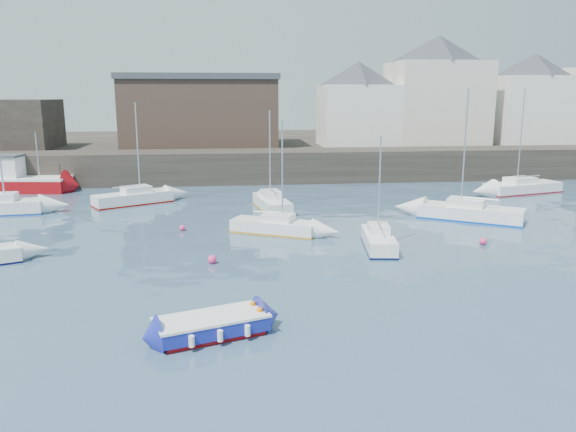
{
  "coord_description": "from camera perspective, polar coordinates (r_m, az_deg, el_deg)",
  "views": [
    {
      "loc": [
        -3.57,
        -19.31,
        8.38
      ],
      "look_at": [
        0.0,
        12.0,
        1.5
      ],
      "focal_mm": 35.0,
      "sensor_mm": 36.0,
      "label": 1
    }
  ],
  "objects": [
    {
      "name": "sailboat_f",
      "position": [
        41.33,
        -1.65,
        1.33
      ],
      "size": [
        2.6,
        5.74,
        7.2
      ],
      "color": "white",
      "rests_on": "ground"
    },
    {
      "name": "buoy_near",
      "position": [
        28.67,
        -7.71,
        -4.8
      ],
      "size": [
        0.46,
        0.46,
        0.46
      ],
      "primitive_type": "sphere",
      "color": "#FF3678",
      "rests_on": "ground"
    },
    {
      "name": "bldg_east_a",
      "position": [
        65.68,
        14.87,
        12.29
      ],
      "size": [
        13.36,
        13.36,
        11.8
      ],
      "color": "beige",
      "rests_on": "land_strip"
    },
    {
      "name": "buoy_far",
      "position": [
        35.74,
        -10.68,
        -1.46
      ],
      "size": [
        0.37,
        0.37,
        0.37
      ],
      "primitive_type": "sphere",
      "color": "#FF3678",
      "rests_on": "ground"
    },
    {
      "name": "water",
      "position": [
        21.35,
        3.71,
        -10.82
      ],
      "size": [
        220.0,
        220.0,
        0.0
      ],
      "primitive_type": "plane",
      "color": "#2D4760",
      "rests_on": "ground"
    },
    {
      "name": "blue_dinghy",
      "position": [
        20.29,
        -7.78,
        -10.91
      ],
      "size": [
        4.27,
        2.89,
        0.75
      ],
      "color": "maroon",
      "rests_on": "ground"
    },
    {
      "name": "sailboat_g",
      "position": [
        52.43,
        22.71,
        2.71
      ],
      "size": [
        7.29,
        3.99,
        8.79
      ],
      "color": "white",
      "rests_on": "ground"
    },
    {
      "name": "buoy_mid",
      "position": [
        33.76,
        19.18,
        -2.76
      ],
      "size": [
        0.41,
        0.41,
        0.41
      ],
      "primitive_type": "sphere",
      "color": "#FF3678",
      "rests_on": "ground"
    },
    {
      "name": "land_strip",
      "position": [
        72.73,
        -3.68,
        6.79
      ],
      "size": [
        90.0,
        32.0,
        2.8
      ],
      "primitive_type": "cube",
      "color": "#28231E",
      "rests_on": "ground"
    },
    {
      "name": "sailboat_h",
      "position": [
        45.08,
        -15.43,
        1.81
      ],
      "size": [
        6.17,
        4.67,
        7.74
      ],
      "color": "white",
      "rests_on": "ground"
    },
    {
      "name": "sailboat_b",
      "position": [
        34.4,
        -1.35,
        -1.02
      ],
      "size": [
        5.53,
        3.91,
        6.86
      ],
      "color": "white",
      "rests_on": "ground"
    },
    {
      "name": "sailboat_c",
      "position": [
        31.48,
        9.19,
        -2.4
      ],
      "size": [
        2.14,
        4.85,
        6.17
      ],
      "color": "white",
      "rests_on": "ground"
    },
    {
      "name": "bldg_east_d",
      "position": [
        62.54,
        7.11,
        11.29
      ],
      "size": [
        11.14,
        11.14,
        8.95
      ],
      "color": "white",
      "rests_on": "land_strip"
    },
    {
      "name": "sailboat_d",
      "position": [
        39.92,
        18.01,
        0.36
      ],
      "size": [
        6.91,
        5.57,
        8.72
      ],
      "color": "white",
      "rests_on": "ground"
    },
    {
      "name": "warehouse",
      "position": [
        62.38,
        -8.88,
        10.56
      ],
      "size": [
        16.4,
        10.4,
        7.6
      ],
      "color": "#3D2D26",
      "rests_on": "land_strip"
    },
    {
      "name": "quay_wall",
      "position": [
        54.86,
        -2.73,
        5.1
      ],
      "size": [
        90.0,
        5.0,
        3.0
      ],
      "primitive_type": "cube",
      "color": "#28231E",
      "rests_on": "ground"
    },
    {
      "name": "fishing_boat",
      "position": [
        54.37,
        -25.57,
        3.31
      ],
      "size": [
        8.12,
        3.87,
        5.18
      ],
      "color": "maroon",
      "rests_on": "ground"
    },
    {
      "name": "bldg_east_b",
      "position": [
        69.95,
        23.56,
        10.9
      ],
      "size": [
        11.88,
        11.88,
        9.95
      ],
      "color": "white",
      "rests_on": "land_strip"
    }
  ]
}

